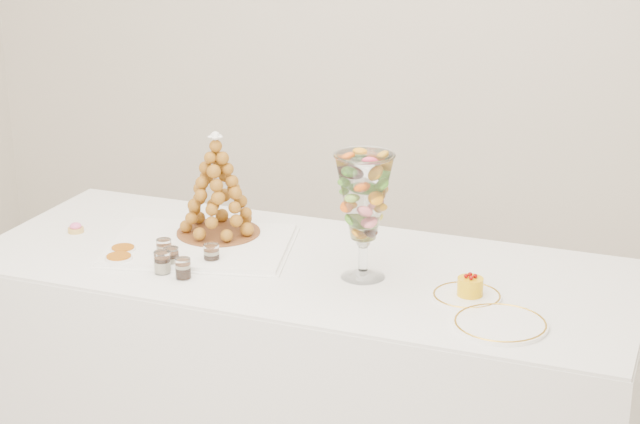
% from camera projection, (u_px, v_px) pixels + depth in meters
% --- Properties ---
extents(buffet_table, '(2.15, 0.95, 0.80)m').
position_uv_depth(buffet_table, '(303.00, 377.00, 3.50)').
color(buffet_table, white).
rests_on(buffet_table, ground).
extents(lace_tray, '(0.65, 0.53, 0.02)m').
position_uv_depth(lace_tray, '(200.00, 245.00, 3.50)').
color(lace_tray, white).
rests_on(lace_tray, buffet_table).
extents(macaron_vase, '(0.18, 0.18, 0.39)m').
position_uv_depth(macaron_vase, '(364.00, 199.00, 3.19)').
color(macaron_vase, white).
rests_on(macaron_vase, buffet_table).
extents(cake_plate, '(0.20, 0.20, 0.01)m').
position_uv_depth(cake_plate, '(467.00, 296.00, 3.11)').
color(cake_plate, white).
rests_on(cake_plate, buffet_table).
extents(spare_plate, '(0.26, 0.26, 0.01)m').
position_uv_depth(spare_plate, '(500.00, 324.00, 2.93)').
color(spare_plate, white).
rests_on(spare_plate, buffet_table).
extents(pink_tart, '(0.05, 0.05, 0.03)m').
position_uv_depth(pink_tart, '(76.00, 228.00, 3.64)').
color(pink_tart, tan).
rests_on(pink_tart, buffet_table).
extents(verrine_a, '(0.06, 0.06, 0.07)m').
position_uv_depth(verrine_a, '(164.00, 249.00, 3.40)').
color(verrine_a, white).
rests_on(verrine_a, buffet_table).
extents(verrine_b, '(0.05, 0.05, 0.07)m').
position_uv_depth(verrine_b, '(171.00, 258.00, 3.33)').
color(verrine_b, white).
rests_on(verrine_b, buffet_table).
extents(verrine_c, '(0.06, 0.06, 0.07)m').
position_uv_depth(verrine_c, '(212.00, 255.00, 3.35)').
color(verrine_c, white).
rests_on(verrine_c, buffet_table).
extents(verrine_d, '(0.06, 0.06, 0.07)m').
position_uv_depth(verrine_d, '(162.00, 262.00, 3.29)').
color(verrine_d, white).
rests_on(verrine_d, buffet_table).
extents(verrine_e, '(0.05, 0.05, 0.06)m').
position_uv_depth(verrine_e, '(183.00, 268.00, 3.25)').
color(verrine_e, white).
rests_on(verrine_e, buffet_table).
extents(ramekin_back, '(0.08, 0.08, 0.03)m').
position_uv_depth(ramekin_back, '(123.00, 252.00, 3.43)').
color(ramekin_back, white).
rests_on(ramekin_back, buffet_table).
extents(ramekin_front, '(0.09, 0.09, 0.03)m').
position_uv_depth(ramekin_front, '(119.00, 261.00, 3.36)').
color(ramekin_front, white).
rests_on(ramekin_front, buffet_table).
extents(croquembouche, '(0.28, 0.28, 0.35)m').
position_uv_depth(croquembouche, '(217.00, 185.00, 3.52)').
color(croquembouche, brown).
rests_on(croquembouche, lace_tray).
extents(mousse_cake, '(0.08, 0.08, 0.07)m').
position_uv_depth(mousse_cake, '(470.00, 286.00, 3.10)').
color(mousse_cake, '#EEB20B').
rests_on(mousse_cake, cake_plate).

